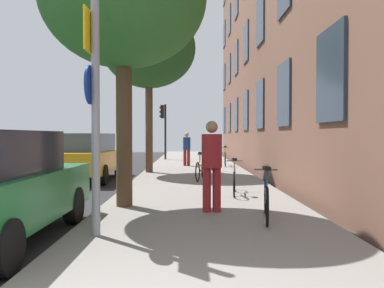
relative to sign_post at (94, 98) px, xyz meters
name	(u,v)px	position (x,y,z in m)	size (l,w,h in m)	color
ground_plane	(112,172)	(-1.84, 11.06, -2.10)	(41.80, 41.80, 0.00)	#332D28
road_asphalt	(62,172)	(-3.94, 11.06, -2.10)	(7.00, 38.00, 0.01)	#232326
sidewalk	(195,171)	(1.66, 11.06, -2.04)	(4.20, 38.00, 0.12)	gray
sign_post	(94,98)	(0.00, 0.00, 0.00)	(0.16, 0.60, 3.50)	gray
traffic_light	(164,121)	(-0.10, 18.28, 0.30)	(0.43, 0.24, 3.32)	black
tree_far	(149,49)	(-0.17, 9.90, 2.85)	(3.65, 3.65, 6.40)	brown
bicycle_0	(266,199)	(2.69, 1.05, -1.62)	(0.46, 1.65, 0.92)	black
bicycle_1	(234,180)	(2.50, 4.04, -1.64)	(0.42, 1.68, 0.89)	black
bicycle_2	(201,169)	(1.76, 7.05, -1.63)	(0.52, 1.58, 0.91)	black
bicycle_3	(211,163)	(2.27, 10.05, -1.64)	(0.42, 1.55, 0.90)	black
bicycle_4	(225,158)	(3.12, 13.05, -1.61)	(0.42, 1.75, 0.96)	black
pedestrian_0	(212,160)	(1.80, 1.76, -1.00)	(0.40, 0.40, 1.72)	maroon
pedestrian_1	(187,147)	(1.30, 13.17, -1.07)	(0.39, 0.39, 1.59)	maroon
car_1	(87,156)	(-2.13, 8.01, -1.26)	(1.91, 4.38, 1.62)	orange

